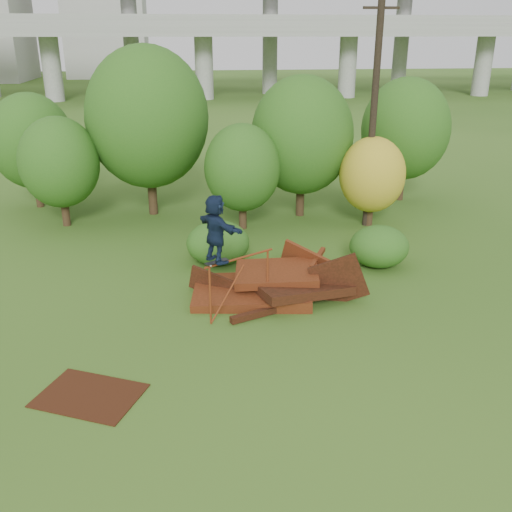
{
  "coord_description": "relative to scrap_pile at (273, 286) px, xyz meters",
  "views": [
    {
      "loc": [
        -2.7,
        -13.36,
        7.66
      ],
      "look_at": [
        -0.8,
        2.0,
        1.6
      ],
      "focal_mm": 40.0,
      "sensor_mm": 36.0,
      "label": 1
    }
  ],
  "objects": [
    {
      "name": "shrub_left",
      "position": [
        -1.51,
        3.01,
        0.4
      ],
      "size": [
        2.22,
        2.05,
        1.54
      ],
      "primitive_type": "ellipsoid",
      "color": "#1C5115",
      "rests_on": "ground"
    },
    {
      "name": "tree_6",
      "position": [
        -9.44,
        11.19,
        2.72
      ],
      "size": [
        3.76,
        3.76,
        5.26
      ],
      "color": "black",
      "rests_on": "ground"
    },
    {
      "name": "freeway_overpass",
      "position": [
        0.2,
        60.4,
        9.95
      ],
      "size": [
        160.0,
        15.0,
        13.7
      ],
      "color": "gray",
      "rests_on": "ground"
    },
    {
      "name": "tree_5",
      "position": [
        7.87,
        10.3,
        3.07
      ],
      "size": [
        4.15,
        4.15,
        5.83
      ],
      "color": "black",
      "rests_on": "ground"
    },
    {
      "name": "skater",
      "position": [
        -1.79,
        -1.39,
        2.41
      ],
      "size": [
        1.42,
        1.76,
        1.88
      ],
      "primitive_type": "imported",
      "rotation": [
        0.0,
        0.0,
        2.16
      ],
      "color": "#121F39",
      "rests_on": "skateboard"
    },
    {
      "name": "scrap_pile",
      "position": [
        0.0,
        0.0,
        0.0
      ],
      "size": [
        5.48,
        3.46,
        1.97
      ],
      "color": "#3D1D0B",
      "rests_on": "ground"
    },
    {
      "name": "skateboard",
      "position": [
        -1.79,
        -1.39,
        1.46
      ],
      "size": [
        0.69,
        0.52,
        0.07
      ],
      "rotation": [
        0.0,
        0.0,
        0.54
      ],
      "color": "black",
      "rests_on": "grind_rail"
    },
    {
      "name": "ground",
      "position": [
        0.2,
        -2.51,
        -0.37
      ],
      "size": [
        240.0,
        240.0,
        0.0
      ],
      "primitive_type": "plane",
      "color": "#2D5116",
      "rests_on": "ground"
    },
    {
      "name": "flat_plate",
      "position": [
        -4.91,
        -4.63,
        -0.35
      ],
      "size": [
        2.7,
        2.38,
        0.03
      ],
      "primitive_type": "cube",
      "rotation": [
        0.0,
        0.0,
        -0.43
      ],
      "color": "#35180B",
      "rests_on": "ground"
    },
    {
      "name": "tree_3",
      "position": [
        2.49,
        8.34,
        3.2
      ],
      "size": [
        4.4,
        4.4,
        6.11
      ],
      "color": "black",
      "rests_on": "ground"
    },
    {
      "name": "tree_1",
      "position": [
        -4.07,
        9.39,
        3.91
      ],
      "size": [
        5.25,
        5.25,
        7.31
      ],
      "color": "black",
      "rests_on": "ground"
    },
    {
      "name": "tree_4",
      "position": [
        5.14,
        6.55,
        1.82
      ],
      "size": [
        2.73,
        2.73,
        3.77
      ],
      "color": "black",
      "rests_on": "ground"
    },
    {
      "name": "tree_2",
      "position": [
        -0.25,
        6.79,
        2.21
      ],
      "size": [
        3.1,
        3.1,
        4.37
      ],
      "color": "black",
      "rests_on": "ground"
    },
    {
      "name": "grind_rail",
      "position": [
        -1.12,
        -0.99,
        0.88
      ],
      "size": [
        2.05,
        1.28,
        1.77
      ],
      "color": "maroon",
      "rests_on": "ground"
    },
    {
      "name": "shrub_right",
      "position": [
        4.05,
        2.06,
        0.36
      ],
      "size": [
        2.07,
        1.9,
        1.47
      ],
      "primitive_type": "ellipsoid",
      "color": "#1C5115",
      "rests_on": "ground"
    },
    {
      "name": "tree_0",
      "position": [
        -7.67,
        8.12,
        2.35
      ],
      "size": [
        3.26,
        3.26,
        4.6
      ],
      "color": "black",
      "rests_on": "ground"
    },
    {
      "name": "utility_pole",
      "position": [
        5.01,
        6.6,
        4.35
      ],
      "size": [
        1.4,
        0.28,
        9.29
      ],
      "color": "black",
      "rests_on": "ground"
    }
  ]
}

